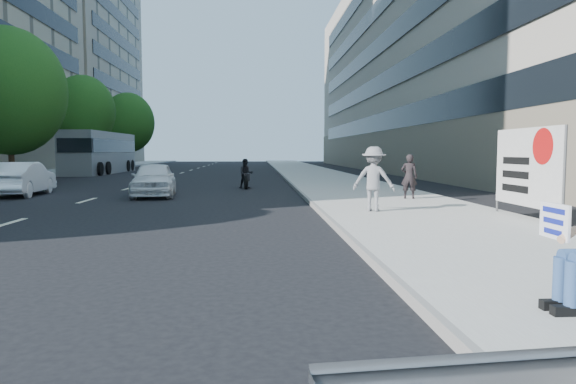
{
  "coord_description": "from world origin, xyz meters",
  "views": [
    {
      "loc": [
        -0.36,
        -10.91,
        1.79
      ],
      "look_at": [
        0.39,
        1.14,
        0.83
      ],
      "focal_mm": 32.0,
      "sensor_mm": 36.0,
      "label": 1
    }
  ],
  "objects": [
    {
      "name": "white_sedan_mid",
      "position": [
        -9.78,
        10.33,
        0.68
      ],
      "size": [
        1.75,
        4.21,
        1.36
      ],
      "primitive_type": "imported",
      "rotation": [
        0.0,
        0.0,
        3.22
      ],
      "color": "white",
      "rests_on": "ground"
    },
    {
      "name": "near_sidewalk",
      "position": [
        4.0,
        20.0,
        0.07
      ],
      "size": [
        5.0,
        120.0,
        0.15
      ],
      "primitive_type": "cube",
      "color": "#9E9B94",
      "rests_on": "ground"
    },
    {
      "name": "jogger",
      "position": [
        2.84,
        2.89,
        1.03
      ],
      "size": [
        1.3,
        1.02,
        1.76
      ],
      "primitive_type": "imported",
      "rotation": [
        0.0,
        0.0,
        2.78
      ],
      "color": "slate",
      "rests_on": "near_sidewalk"
    },
    {
      "name": "bus",
      "position": [
        -12.99,
        31.77,
        1.64
      ],
      "size": [
        2.8,
        12.09,
        3.3
      ],
      "rotation": [
        0.0,
        0.0,
        -0.02
      ],
      "color": "slate",
      "rests_on": "ground"
    },
    {
      "name": "tree_far_c",
      "position": [
        -13.7,
        18.0,
        5.02
      ],
      "size": [
        6.0,
        6.0,
        8.47
      ],
      "color": "#382616",
      "rests_on": "ground"
    },
    {
      "name": "far_bldg_north",
      "position": [
        -30.0,
        62.0,
        14.0
      ],
      "size": [
        22.0,
        28.0,
        28.0
      ],
      "primitive_type": "cube",
      "color": "tan",
      "rests_on": "ground"
    },
    {
      "name": "ground",
      "position": [
        0.0,
        0.0,
        0.0
      ],
      "size": [
        160.0,
        160.0,
        0.0
      ],
      "primitive_type": "plane",
      "color": "black",
      "rests_on": "ground"
    },
    {
      "name": "pedestrian_woman",
      "position": [
        4.92,
        6.5,
        0.92
      ],
      "size": [
        0.65,
        0.54,
        1.54
      ],
      "primitive_type": "imported",
      "rotation": [
        0.0,
        0.0,
        2.78
      ],
      "color": "black",
      "rests_on": "near_sidewalk"
    },
    {
      "name": "protest_banner",
      "position": [
        6.18,
        1.11,
        1.4
      ],
      "size": [
        0.08,
        3.06,
        2.2
      ],
      "color": "#4C4C4C",
      "rests_on": "near_sidewalk"
    },
    {
      "name": "white_sedan_near",
      "position": [
        -4.42,
        9.68,
        0.68
      ],
      "size": [
        2.06,
        4.16,
        1.37
      ],
      "primitive_type": "imported",
      "rotation": [
        0.0,
        0.0,
        0.11
      ],
      "color": "white",
      "rests_on": "ground"
    },
    {
      "name": "motorcycle",
      "position": [
        -0.85,
        13.84,
        0.64
      ],
      "size": [
        0.75,
        2.05,
        1.42
      ],
      "rotation": [
        0.0,
        0.0,
        0.11
      ],
      "color": "black",
      "rests_on": "ground"
    },
    {
      "name": "near_building",
      "position": [
        17.0,
        32.0,
        10.0
      ],
      "size": [
        14.0,
        70.0,
        20.0
      ],
      "primitive_type": "cube",
      "color": "#A1998B",
      "rests_on": "ground"
    },
    {
      "name": "tree_far_d",
      "position": [
        -13.7,
        30.0,
        4.89
      ],
      "size": [
        4.8,
        4.8,
        7.65
      ],
      "color": "#382616",
      "rests_on": "ground"
    },
    {
      "name": "tree_far_e",
      "position": [
        -13.7,
        44.0,
        4.78
      ],
      "size": [
        5.4,
        5.4,
        7.89
      ],
      "color": "#382616",
      "rests_on": "ground"
    }
  ]
}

